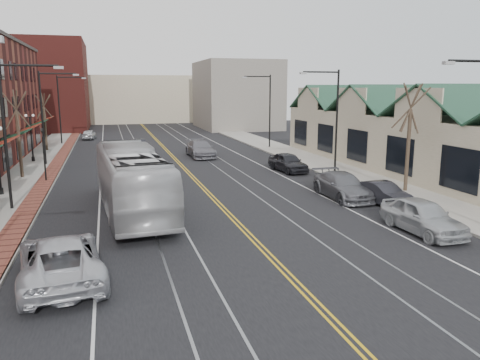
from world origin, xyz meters
TOP-DOWN VIEW (x-y plane):
  - ground at (0.00, 0.00)m, footprint 160.00×160.00m
  - sidewalk_left at (-12.00, 20.00)m, footprint 4.00×120.00m
  - sidewalk_right at (12.00, 20.00)m, footprint 4.00×120.00m
  - building_right at (18.00, 20.00)m, footprint 8.00×36.00m
  - backdrop_left at (-16.00, 70.00)m, footprint 14.00×18.00m
  - backdrop_mid at (0.00, 85.00)m, footprint 22.00×14.00m
  - backdrop_right at (15.00, 65.00)m, footprint 12.00×16.00m
  - streetlight_l_1 at (-11.05, 16.00)m, footprint 3.33×0.25m
  - streetlight_l_2 at (-11.05, 32.00)m, footprint 3.33×0.25m
  - streetlight_l_3 at (-11.05, 48.00)m, footprint 3.33×0.25m
  - streetlight_r_1 at (11.05, 22.00)m, footprint 3.33×0.25m
  - streetlight_r_2 at (11.05, 38.00)m, footprint 3.33×0.25m
  - lamppost_l_3 at (-12.80, 34.00)m, footprint 0.84×0.28m
  - tree_left_near at (-12.50, 26.00)m, footprint 1.78×1.37m
  - tree_left_far at (-12.50, 42.00)m, footprint 1.66×1.28m
  - tree_right_mid at (12.50, 14.00)m, footprint 1.90×1.46m
  - traffic_signal at (-10.60, 24.00)m, footprint 0.18×0.15m
  - transit_bus at (-4.98, 14.07)m, footprint 3.85×12.93m
  - parked_suv at (-7.96, 4.96)m, footprint 3.46×6.24m
  - parked_car_a at (8.01, 6.28)m, footprint 2.05×4.85m
  - parked_car_b at (9.30, 11.63)m, footprint 1.94×4.17m
  - parked_car_c at (7.78, 13.72)m, footprint 2.22×5.39m
  - parked_car_d at (7.95, 23.37)m, footprint 2.30×4.70m
  - distant_car_left at (-3.17, 37.89)m, footprint 1.70×4.59m
  - distant_car_right at (2.63, 33.36)m, footprint 2.38×5.68m
  - distant_car_far at (-8.50, 53.02)m, footprint 1.96×4.02m

SIDE VIEW (x-z plane):
  - ground at x=0.00m, z-range 0.00..0.00m
  - sidewalk_left at x=-12.00m, z-range 0.00..0.15m
  - sidewalk_right at x=12.00m, z-range 0.00..0.15m
  - distant_car_far at x=-8.50m, z-range 0.00..1.32m
  - parked_car_b at x=9.30m, z-range 0.00..1.32m
  - distant_car_left at x=-3.17m, z-range 0.00..1.50m
  - parked_car_d at x=7.95m, z-range 0.00..1.54m
  - parked_car_c at x=7.78m, z-range 0.00..1.56m
  - parked_car_a at x=8.01m, z-range 0.00..1.64m
  - distant_car_right at x=2.63m, z-range 0.00..1.64m
  - parked_suv at x=-7.96m, z-range 0.00..1.65m
  - transit_bus at x=-4.98m, z-range 0.00..3.55m
  - lamppost_l_3 at x=-12.80m, z-range 0.07..4.34m
  - building_right at x=18.00m, z-range 0.00..4.60m
  - traffic_signal at x=-10.60m, z-range 0.45..4.25m
  - tree_left_far at x=-12.50m, z-range 0.26..6.29m
  - tree_left_near at x=-12.50m, z-range 0.27..6.75m
  - tree_right_mid at x=12.50m, z-range 0.28..7.22m
  - backdrop_mid at x=0.00m, z-range 0.00..9.00m
  - streetlight_l_1 at x=-11.05m, z-range 1.03..9.03m
  - streetlight_l_2 at x=-11.05m, z-range 1.03..9.03m
  - streetlight_l_3 at x=-11.05m, z-range 1.03..9.03m
  - streetlight_r_1 at x=11.05m, z-range 1.03..9.03m
  - streetlight_r_2 at x=11.05m, z-range 1.03..9.03m
  - backdrop_right at x=15.00m, z-range 0.00..11.00m
  - backdrop_left at x=-16.00m, z-range 0.00..14.00m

